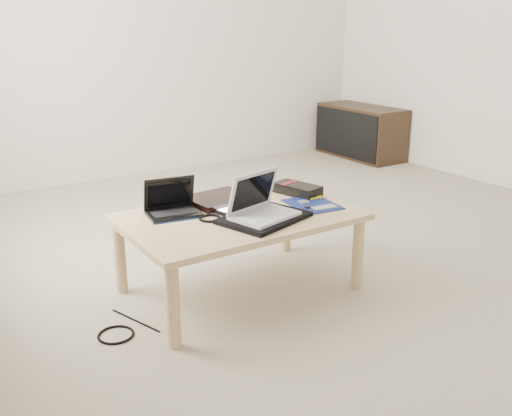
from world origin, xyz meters
TOP-DOWN VIEW (x-y plane):
  - ground at (0.00, 0.00)m, footprint 4.00×4.00m
  - coffee_table at (-0.79, -0.45)m, footprint 1.10×0.70m
  - media_cabinet at (1.77, 1.45)m, footprint 0.41×0.90m
  - book at (-0.78, -0.22)m, footprint 0.33×0.28m
  - netbook at (-1.06, -0.27)m, footprint 0.27×0.21m
  - tablet at (-0.76, -0.41)m, footprint 0.26×0.22m
  - remote at (-0.69, -0.36)m, footprint 0.07×0.23m
  - neoprene_sleeve at (-0.74, -0.58)m, footprint 0.46×0.39m
  - white_laptop at (-0.75, -0.57)m, footprint 0.34×0.28m
  - motherboard at (-0.41, -0.52)m, footprint 0.25×0.29m
  - gpu_box at (-0.36, -0.33)m, footprint 0.18×0.27m
  - cable_coil at (-0.95, -0.44)m, footprint 0.11×0.11m
  - floor_cable_coil at (-1.47, -0.53)m, footprint 0.17×0.17m
  - floor_cable_trail at (-1.35, -0.46)m, footprint 0.11×0.30m

SIDE VIEW (x-z plane):
  - ground at x=0.00m, z-range 0.00..0.00m
  - floor_cable_trail at x=-1.35m, z-range 0.00..0.01m
  - floor_cable_coil at x=-1.47m, z-range 0.00..0.01m
  - media_cabinet at x=1.77m, z-range 0.00..0.50m
  - coffee_table at x=-0.79m, z-range 0.15..0.55m
  - motherboard at x=-0.41m, z-range 0.40..0.41m
  - tablet at x=-0.76m, z-range 0.40..0.41m
  - cable_coil at x=-0.95m, z-range 0.40..0.41m
  - neoprene_sleeve at x=-0.74m, z-range 0.40..0.42m
  - remote at x=-0.69m, z-range 0.40..0.42m
  - book at x=-0.78m, z-range 0.40..0.43m
  - gpu_box at x=-0.36m, z-range 0.40..0.45m
  - netbook at x=-1.06m, z-range 0.35..0.53m
  - white_laptop at x=-0.75m, z-range 0.36..0.57m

